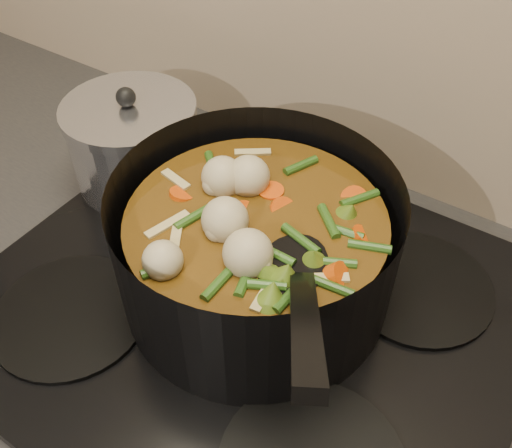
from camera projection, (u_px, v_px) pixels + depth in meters
The scene contains 3 objects.
stovetop at pixel (248, 306), 0.68m from camera, with size 0.62×0.54×0.03m.
stockpot at pixel (256, 248), 0.64m from camera, with size 0.39×0.41×0.23m.
saucepan at pixel (134, 143), 0.80m from camera, with size 0.18×0.18×0.15m.
Camera 1 is at (0.24, 1.59, 1.47)m, focal length 40.00 mm.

